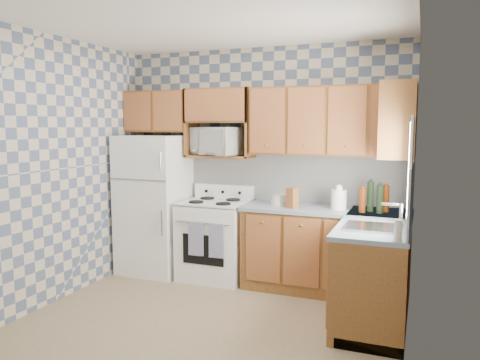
{
  "coord_description": "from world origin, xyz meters",
  "views": [
    {
      "loc": [
        1.77,
        -3.64,
        1.8
      ],
      "look_at": [
        0.05,
        0.75,
        1.25
      ],
      "focal_mm": 35.0,
      "sensor_mm": 36.0,
      "label": 1
    }
  ],
  "objects_px": {
    "electric_kettle": "(339,200)",
    "stove_body": "(215,241)",
    "refrigerator": "(154,204)",
    "microwave": "(219,141)"
  },
  "relations": [
    {
      "from": "refrigerator",
      "to": "electric_kettle",
      "type": "height_order",
      "value": "refrigerator"
    },
    {
      "from": "refrigerator",
      "to": "microwave",
      "type": "relative_size",
      "value": 2.8
    },
    {
      "from": "refrigerator",
      "to": "microwave",
      "type": "bearing_deg",
      "value": 12.49
    },
    {
      "from": "refrigerator",
      "to": "stove_body",
      "type": "distance_m",
      "value": 0.89
    },
    {
      "from": "microwave",
      "to": "electric_kettle",
      "type": "bearing_deg",
      "value": 13.21
    },
    {
      "from": "refrigerator",
      "to": "electric_kettle",
      "type": "bearing_deg",
      "value": 0.74
    },
    {
      "from": "stove_body",
      "to": "electric_kettle",
      "type": "bearing_deg",
      "value": 0.16
    },
    {
      "from": "refrigerator",
      "to": "microwave",
      "type": "xyz_separation_m",
      "value": [
        0.79,
        0.17,
        0.78
      ]
    },
    {
      "from": "stove_body",
      "to": "electric_kettle",
      "type": "height_order",
      "value": "electric_kettle"
    },
    {
      "from": "electric_kettle",
      "to": "stove_body",
      "type": "bearing_deg",
      "value": -179.84
    }
  ]
}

